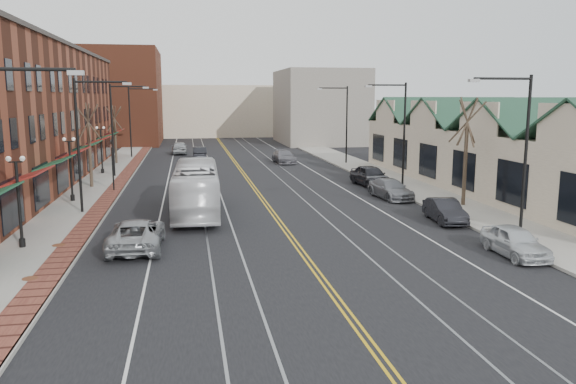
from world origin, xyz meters
name	(u,v)px	position (x,y,z in m)	size (l,w,h in m)	color
ground	(330,291)	(0.00, 0.00, 0.00)	(160.00, 160.00, 0.00)	black
sidewalk_left	(85,201)	(-12.00, 20.00, 0.07)	(4.00, 120.00, 0.15)	gray
sidewalk_right	(419,191)	(12.00, 20.00, 0.07)	(4.00, 120.00, 0.15)	gray
building_left	(1,118)	(-19.00, 27.00, 5.50)	(10.00, 50.00, 11.00)	brown
building_right	(494,160)	(18.00, 20.00, 2.30)	(8.00, 36.00, 4.60)	#C2AF95
backdrop_left	(113,97)	(-16.00, 70.00, 7.00)	(14.00, 18.00, 14.00)	brown
backdrop_mid	(215,111)	(0.00, 85.00, 4.50)	(22.00, 14.00, 9.00)	#C2AF95
backdrop_right	(320,107)	(15.00, 65.00, 5.50)	(12.00, 16.00, 11.00)	slate
streetlight_l_1	(85,132)	(-11.05, 16.00, 5.03)	(3.33, 0.25, 8.00)	black
streetlight_l_2	(117,120)	(-11.05, 32.00, 5.03)	(3.33, 0.25, 8.00)	black
streetlight_l_3	(134,115)	(-11.05, 48.00, 5.03)	(3.33, 0.25, 8.00)	black
streetlight_r_0	(518,139)	(11.05, 6.00, 5.03)	(3.33, 0.25, 8.00)	black
streetlight_r_1	(399,124)	(11.05, 22.00, 5.03)	(3.33, 0.25, 8.00)	black
streetlight_r_2	(343,116)	(11.05, 38.00, 5.03)	(3.33, 0.25, 8.00)	black
lamppost_l_1	(19,204)	(-12.80, 8.00, 2.20)	(0.84, 0.28, 4.27)	black
lamppost_l_2	(71,170)	(-12.80, 20.00, 2.20)	(0.84, 0.28, 4.27)	black
lamppost_l_3	(101,151)	(-12.80, 34.00, 2.20)	(0.84, 0.28, 4.27)	black
tree_left_near	(89,144)	(-12.50, 26.00, 3.51)	(1.78, 1.37, 6.48)	#382B21
tree_left_far	(115,133)	(-12.50, 42.00, 3.28)	(1.66, 1.28, 6.02)	#382B21
tree_right_mid	(466,149)	(12.50, 14.00, 3.75)	(1.90, 1.46, 6.93)	#382B21
manhole_mid	(30,278)	(-11.20, 3.00, 0.16)	(0.60, 0.60, 0.02)	#592D19
manhole_far	(59,245)	(-11.20, 8.00, 0.16)	(0.60, 0.60, 0.02)	#592D19
traffic_signal	(112,161)	(-10.60, 24.00, 2.35)	(0.18, 0.15, 3.80)	black
transit_bus	(196,188)	(-4.61, 15.05, 1.55)	(2.60, 11.12, 3.10)	silver
parked_suv	(137,234)	(-7.53, 7.18, 0.72)	(2.41, 5.22, 1.45)	#9DA0A4
parked_car_a	(515,241)	(9.30, 2.98, 0.69)	(1.63, 4.04, 1.38)	silver
parked_car_b	(445,211)	(9.30, 9.99, 0.67)	(1.41, 4.05, 1.33)	black
parked_car_c	(390,189)	(8.91, 17.73, 0.68)	(1.89, 4.66, 1.35)	slate
parked_car_d	(371,176)	(9.30, 23.25, 0.83)	(1.97, 4.90, 1.67)	#222328
distant_car_left	(200,153)	(-3.71, 45.69, 0.70)	(1.48, 4.24, 1.40)	black
distant_car_right	(284,157)	(5.14, 40.02, 0.70)	(1.96, 4.81, 1.40)	slate
distant_car_far	(179,148)	(-6.06, 51.65, 0.80)	(1.89, 4.69, 1.60)	#979B9E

